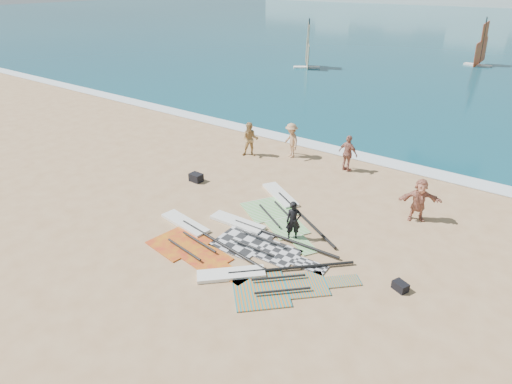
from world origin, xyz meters
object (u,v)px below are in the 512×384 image
Objects in this scene: rig_orange at (265,280)px; gear_bag_far at (400,286)px; rig_red at (193,239)px; rig_green at (282,209)px; beachgoer_back at (348,154)px; gear_bag_near at (196,177)px; rig_grey at (254,236)px; beachgoer_mid at (291,140)px; person_wetsuit at (293,221)px; beachgoer_left at (250,140)px; beachgoer_right at (419,200)px.

gear_bag_far is at bearing -13.87° from rig_orange.
gear_bag_far reaches higher than rig_red.
beachgoer_back reaches higher than rig_green.
rig_grey is at bearing -24.48° from gear_bag_near.
beachgoer_mid is (-2.81, 5.19, 0.88)m from rig_green.
beachgoer_mid is (-1.41, 9.01, 0.88)m from rig_red.
gear_bag_far is (10.52, -2.02, -0.05)m from gear_bag_near.
person_wetsuit is 8.35m from beachgoer_left.
rig_orange is at bearing -32.50° from rig_green.
beachgoer_left is 1.04× the size of beachgoer_right.
beachgoer_left is at bearing 120.72° from rig_red.
rig_orange is 9.68m from beachgoer_back.
beachgoer_back is at bearing 55.61° from rig_orange.
beachgoer_mid reaches higher than beachgoer_left.
rig_red is 3.74m from person_wetsuit.
rig_green is 2.78× the size of beachgoer_back.
gear_bag_near reaches higher than rig_red.
beachgoer_back is (5.07, 1.24, -0.00)m from beachgoer_left.
rig_grey is 2.97× the size of beachgoer_left.
gear_bag_near is (-3.39, 3.77, 0.14)m from rig_red.
rig_green is at bearing 94.39° from person_wetsuit.
beachgoer_right is at bearing 15.06° from gear_bag_near.
rig_grey is at bearing 89.70° from rig_orange.
gear_bag_far is at bearing 0.99° from rig_grey.
gear_bag_far is at bearing -8.01° from beachgoer_mid.
beachgoer_left is at bearing 125.63° from rig_grey.
beachgoer_back reaches higher than gear_bag_near.
rig_grey is 1.18× the size of rig_orange.
rig_orange is (1.80, -1.85, -0.00)m from rig_grey.
rig_green is 8.51× the size of gear_bag_near.
gear_bag_near reaches higher than rig_green.
beachgoer_mid reaches higher than rig_orange.
beachgoer_mid reaches higher than beachgoer_right.
gear_bag_near reaches higher than rig_grey.
person_wetsuit reaches higher than gear_bag_far.
rig_green is at bearing 160.10° from gear_bag_far.
rig_grey is 2.57m from rig_orange.
rig_orange is 0.85× the size of rig_red.
gear_bag_far is (7.12, 1.75, 0.09)m from rig_red.
rig_grey is at bearing 48.44° from rig_red.
rig_red is 9.12× the size of gear_bag_near.
beachgoer_right is at bearing 12.53° from person_wetsuit.
rig_orange is 2.78m from person_wetsuit.
gear_bag_near is 0.33× the size of beachgoer_left.
beachgoer_left reaches higher than beachgoer_right.
rig_orange is 2.62× the size of beachgoer_right.
beachgoer_right is (7.55, -2.67, -0.04)m from beachgoer_mid.
beachgoer_back is (-1.11, 6.86, 0.15)m from person_wetsuit.
rig_red is (-1.71, -1.45, 0.00)m from rig_grey.
beachgoer_back is (0.41, 5.27, 0.87)m from rig_green.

